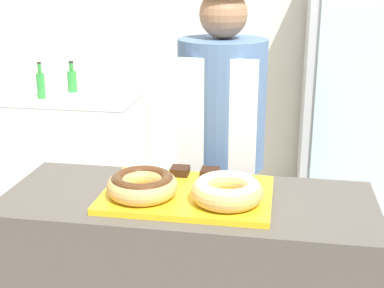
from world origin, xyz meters
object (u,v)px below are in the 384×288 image
at_px(beverage_fridge, 355,101).
at_px(bottle_green_b, 72,80).
at_px(bottle_green, 41,84).
at_px(serving_tray, 187,194).
at_px(brownie_back_left, 180,171).
at_px(donut_chocolate_glaze, 142,184).
at_px(baker_person, 221,153).
at_px(brownie_back_right, 210,173).
at_px(donut_light_glaze, 227,190).
at_px(chest_freezer, 75,151).

xyz_separation_m(beverage_fridge, bottle_green_b, (-2.03, 0.17, 0.04)).
bearing_deg(bottle_green, serving_tray, -50.88).
relative_size(brownie_back_left, bottle_green_b, 0.31).
xyz_separation_m(donut_chocolate_glaze, baker_person, (0.21, 0.67, -0.09)).
relative_size(brownie_back_left, baker_person, 0.04).
bearing_deg(brownie_back_right, donut_light_glaze, -68.27).
distance_m(donut_chocolate_glaze, chest_freezer, 2.16).
relative_size(chest_freezer, bottle_green_b, 4.17).
bearing_deg(bottle_green, bottle_green_b, 60.69).
height_order(baker_person, chest_freezer, baker_person).
xyz_separation_m(brownie_back_right, baker_person, (-0.01, 0.43, -0.06)).
height_order(serving_tray, brownie_back_left, brownie_back_left).
relative_size(donut_chocolate_glaze, bottle_green, 1.01).
bearing_deg(beverage_fridge, serving_tray, -114.72).
height_order(serving_tray, donut_chocolate_glaze, donut_chocolate_glaze).
bearing_deg(baker_person, chest_freezer, 136.80).
bearing_deg(donut_light_glaze, serving_tray, 156.72).
relative_size(donut_chocolate_glaze, donut_light_glaze, 1.00).
xyz_separation_m(brownie_back_right, beverage_fridge, (0.74, 1.58, -0.04)).
bearing_deg(brownie_back_right, baker_person, 90.99).
height_order(brownie_back_right, bottle_green, bottle_green).
bearing_deg(serving_tray, donut_light_glaze, -23.28).
bearing_deg(brownie_back_left, donut_chocolate_glaze, -111.73).
relative_size(donut_chocolate_glaze, beverage_fridge, 0.15).
bearing_deg(beverage_fridge, donut_chocolate_glaze, -117.89).
height_order(donut_light_glaze, bottle_green, bottle_green).
xyz_separation_m(serving_tray, brownie_back_right, (0.06, 0.17, 0.03)).
xyz_separation_m(chest_freezer, bottle_green, (-0.18, -0.08, 0.52)).
relative_size(baker_person, bottle_green, 6.39).
relative_size(serving_tray, bottle_green_b, 2.71).
bearing_deg(chest_freezer, serving_tray, -56.14).
height_order(donut_chocolate_glaze, brownie_back_right, donut_chocolate_glaze).
bearing_deg(donut_light_glaze, bottle_green, 131.08).
xyz_separation_m(donut_chocolate_glaze, bottle_green, (-1.21, 1.74, -0.02)).
bearing_deg(donut_light_glaze, donut_chocolate_glaze, 180.00).
height_order(brownie_back_left, bottle_green_b, bottle_green_b).
distance_m(brownie_back_left, chest_freezer, 2.01).
xyz_separation_m(donut_chocolate_glaze, bottle_green_b, (-1.07, 1.98, -0.03)).
xyz_separation_m(brownie_back_left, brownie_back_right, (0.12, 0.00, 0.00)).
height_order(brownie_back_right, baker_person, baker_person).
bearing_deg(baker_person, donut_chocolate_glaze, -107.55).
bearing_deg(brownie_back_left, baker_person, 74.83).
bearing_deg(bottle_green, baker_person, -37.20).
distance_m(brownie_back_right, baker_person, 0.43).
relative_size(serving_tray, bottle_green, 2.41).
bearing_deg(donut_chocolate_glaze, serving_tray, 23.28).
height_order(chest_freezer, bottle_green, bottle_green).
height_order(donut_chocolate_glaze, beverage_fridge, beverage_fridge).
height_order(brownie_back_right, chest_freezer, brownie_back_right).
bearing_deg(brownie_back_right, bottle_green, 133.40).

